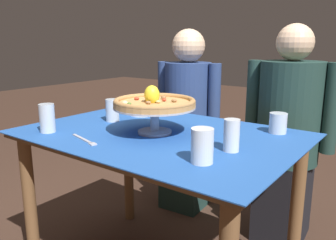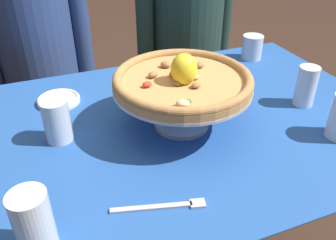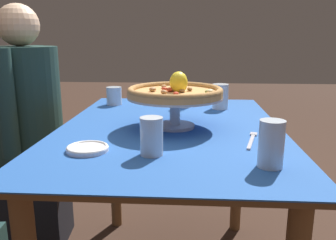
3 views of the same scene
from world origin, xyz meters
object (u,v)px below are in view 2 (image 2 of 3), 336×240
(water_glass_back_right, at_px, (252,49))
(water_glass_side_right, at_px, (305,89))
(diner_left, at_px, (44,82))
(side_plate, at_px, (59,100))
(dinner_fork, at_px, (164,206))
(pizza_stand, at_px, (182,96))
(diner_right, at_px, (185,55))
(pizza, at_px, (183,79))
(water_glass_side_left, at_px, (57,123))
(water_glass_front_left, at_px, (35,226))

(water_glass_back_right, bearing_deg, water_glass_side_right, -97.63)
(water_glass_side_right, bearing_deg, water_glass_back_right, 82.37)
(water_glass_side_right, bearing_deg, diner_left, 132.27)
(side_plate, bearing_deg, dinner_fork, -74.31)
(pizza_stand, bearing_deg, diner_right, 65.15)
(pizza, height_order, diner_right, diner_right)
(water_glass_side_right, relative_size, side_plate, 0.95)
(water_glass_back_right, distance_m, diner_left, 0.91)
(pizza_stand, bearing_deg, water_glass_side_right, -4.13)
(diner_left, xyz_separation_m, diner_right, (0.69, -0.00, 0.02))
(pizza, distance_m, water_glass_side_left, 0.34)
(water_glass_back_right, distance_m, water_glass_front_left, 1.04)
(pizza_stand, relative_size, water_glass_back_right, 4.00)
(water_glass_front_left, xyz_separation_m, diner_right, (0.76, 1.04, -0.20))
(water_glass_side_left, bearing_deg, side_plate, 84.17)
(pizza_stand, height_order, water_glass_side_left, pizza_stand)
(water_glass_back_right, relative_size, side_plate, 0.71)
(water_glass_side_right, distance_m, dinner_fork, 0.60)
(water_glass_front_left, distance_m, water_glass_side_left, 0.34)
(diner_left, bearing_deg, water_glass_side_left, -89.33)
(water_glass_front_left, distance_m, side_plate, 0.54)
(water_glass_side_right, distance_m, diner_left, 1.10)
(water_glass_front_left, relative_size, diner_left, 0.11)
(side_plate, distance_m, dinner_fork, 0.55)
(pizza_stand, bearing_deg, water_glass_back_right, 37.23)
(water_glass_side_left, bearing_deg, pizza_stand, -9.56)
(water_glass_side_right, height_order, water_glass_side_left, water_glass_side_right)
(pizza_stand, xyz_separation_m, side_plate, (-0.30, 0.26, -0.08))
(water_glass_front_left, bearing_deg, diner_right, 54.05)
(water_glass_side_right, height_order, diner_left, diner_left)
(pizza_stand, height_order, water_glass_back_right, pizza_stand)
(water_glass_side_right, bearing_deg, dinner_fork, -156.22)
(pizza_stand, distance_m, pizza, 0.05)
(water_glass_front_left, bearing_deg, water_glass_back_right, 35.98)
(water_glass_side_left, bearing_deg, diner_right, 46.35)
(water_glass_back_right, xyz_separation_m, side_plate, (-0.74, -0.08, -0.03))
(water_glass_front_left, height_order, water_glass_side_left, water_glass_front_left)
(diner_right, bearing_deg, dinner_fork, -116.24)
(diner_left, bearing_deg, water_glass_side_right, -47.73)
(water_glass_front_left, bearing_deg, pizza_stand, 34.56)
(pizza_stand, height_order, dinner_fork, pizza_stand)
(water_glass_back_right, distance_m, side_plate, 0.75)
(pizza, xyz_separation_m, diner_right, (0.36, 0.77, -0.28))
(side_plate, bearing_deg, water_glass_front_left, -100.38)
(water_glass_back_right, distance_m, water_glass_side_left, 0.81)
(pizza, height_order, water_glass_side_right, pizza)
(pizza_stand, relative_size, water_glass_front_left, 2.81)
(water_glass_side_left, xyz_separation_m, dinner_fork, (0.17, -0.32, -0.05))
(side_plate, height_order, dinner_fork, side_plate)
(water_glass_side_right, distance_m, water_glass_side_left, 0.72)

